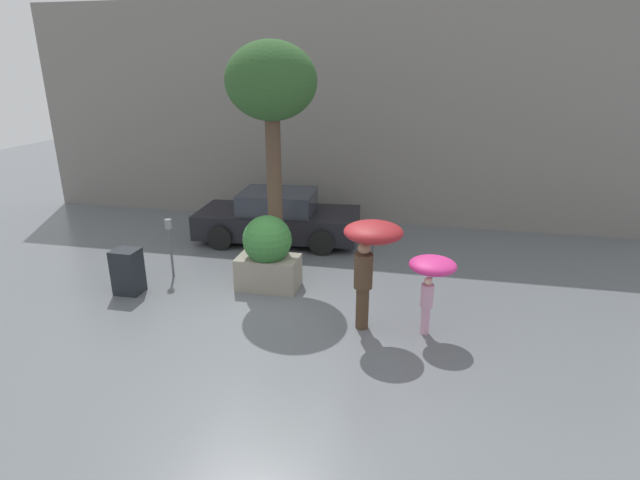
% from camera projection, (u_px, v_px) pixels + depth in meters
% --- Properties ---
extents(ground_plane, '(40.00, 40.00, 0.00)m').
position_uv_depth(ground_plane, '(265.00, 323.00, 8.75)').
color(ground_plane, slate).
extents(building_facade, '(18.00, 0.30, 6.00)m').
position_uv_depth(building_facade, '(335.00, 115.00, 13.75)').
color(building_facade, gray).
rests_on(building_facade, ground).
extents(planter_box, '(1.23, 0.98, 1.51)m').
position_uv_depth(planter_box, '(268.00, 252.00, 9.92)').
color(planter_box, gray).
rests_on(planter_box, ground).
extents(person_adult, '(0.97, 0.97, 1.89)m').
position_uv_depth(person_adult, '(371.00, 246.00, 8.11)').
color(person_adult, '#473323').
rests_on(person_adult, ground).
extents(person_child, '(0.77, 0.77, 1.34)m').
position_uv_depth(person_child, '(432.00, 272.00, 8.11)').
color(person_child, '#D199B7').
rests_on(person_child, ground).
extents(parked_car_near, '(4.17, 2.19, 1.29)m').
position_uv_depth(parked_car_near, '(278.00, 218.00, 12.75)').
color(parked_car_near, black).
rests_on(parked_car_near, ground).
extents(street_tree, '(1.84, 1.84, 4.77)m').
position_uv_depth(street_tree, '(271.00, 88.00, 9.91)').
color(street_tree, brown).
rests_on(street_tree, ground).
extents(parking_meter, '(0.14, 0.14, 1.27)m').
position_uv_depth(parking_meter, '(169.00, 236.00, 10.40)').
color(parking_meter, '#595B60').
rests_on(parking_meter, ground).
extents(newspaper_box, '(0.50, 0.44, 0.90)m').
position_uv_depth(newspaper_box, '(128.00, 271.00, 9.80)').
color(newspaper_box, '#1E2328').
rests_on(newspaper_box, ground).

